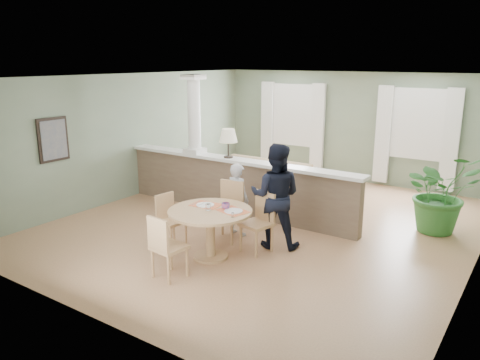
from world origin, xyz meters
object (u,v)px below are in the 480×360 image
Objects in this scene: man_person at (276,196)px; sofa at (259,180)px; chair_far_man at (260,219)px; dining_table at (211,220)px; houseplant at (441,192)px; child_person at (238,199)px; chair_near at (165,245)px; chair_side at (169,217)px; chair_far_boy at (229,208)px.

sofa is at bearing -73.49° from man_person.
sofa is 2.85m from man_person.
chair_far_man reaches higher than sofa.
sofa is at bearing 109.08° from dining_table.
sofa is at bearing 179.54° from houseplant.
child_person is (-0.70, 0.40, 0.11)m from chair_far_man.
chair_side is (-0.82, 0.98, -0.04)m from chair_near.
child_person is at bearing -79.59° from chair_near.
chair_far_man is at bearing -130.72° from houseplant.
man_person is at bearing 84.44° from chair_far_man.
dining_table is at bearing -71.16° from sofa.
man_person is (0.82, 0.14, 0.31)m from chair_far_boy.
chair_far_man is at bearing -57.08° from chair_side.
houseplant is 3.74m from chair_far_boy.
houseplant is at bearing -39.63° from chair_side.
houseplant is 4.15m from dining_table.
houseplant is 4.75m from chair_side.
sofa is 2.84× the size of chair_far_man.
houseplant is at bearing -117.20° from chair_near.
chair_far_boy is at bearing -70.28° from sofa.
child_person is 0.84m from man_person.
houseplant reaches higher than chair_near.
chair_far_man is 1.12× the size of chair_side.
houseplant is 1.55× the size of chair_near.
chair_near is at bearing 50.36° from man_person.
child_person is 0.75× the size of man_person.
man_person reaches higher than child_person.
houseplant is 1.12× the size of dining_table.
man_person is (1.69, -2.25, 0.46)m from sofa.
chair_far_boy is 1.16× the size of chair_side.
chair_far_boy is at bearing -10.51° from man_person.
man_person reaches higher than dining_table.
chair_far_man is 1.51m from chair_side.
chair_far_man reaches higher than chair_near.
man_person reaches higher than chair_far_man.
dining_table is 1.33× the size of chair_far_man.
sofa is 2.13× the size of dining_table.
chair_near is (-2.74, -4.12, -0.21)m from houseplant.
chair_near is at bearing -94.94° from dining_table.
man_person is (1.48, 0.92, 0.38)m from chair_side.
chair_far_boy is 1.02m from chair_side.
sofa is 2.35m from child_person.
child_person is (-2.88, -2.13, -0.08)m from houseplant.
chair_side is (0.22, -3.17, 0.08)m from sofa.
chair_far_boy is 0.25m from child_person.
man_person is (-2.07, -2.22, 0.14)m from houseplant.
man_person is at bearing 58.86° from dining_table.
child_person is (0.89, -2.16, 0.24)m from sofa.
chair_far_man is 1.03× the size of chair_near.
dining_table is at bearing -112.99° from chair_far_man.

